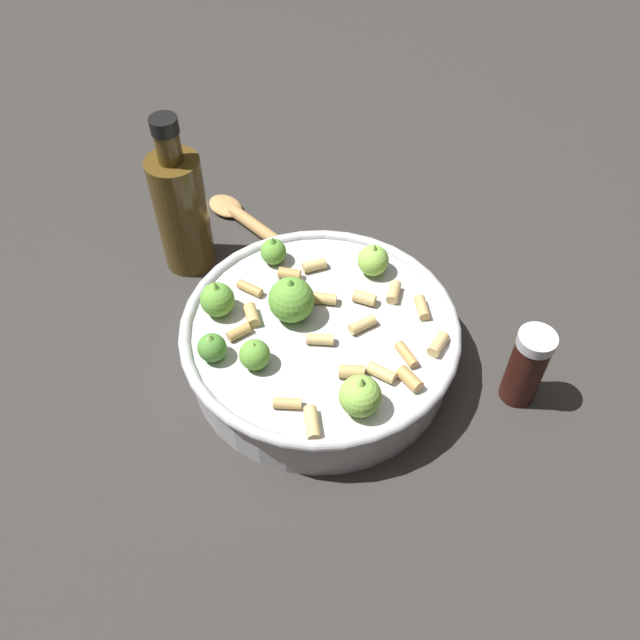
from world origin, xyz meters
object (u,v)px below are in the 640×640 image
object	(u,v)px
cooking_pan	(319,339)
olive_oil_bottle	(181,209)
wooden_spoon	(260,230)
pepper_shaker	(527,367)

from	to	relation	value
cooking_pan	olive_oil_bottle	bearing A→B (deg)	-65.06
cooking_pan	wooden_spoon	xyz separation A→B (m)	(-0.00, -0.21, -0.03)
cooking_pan	pepper_shaker	distance (m)	0.21
olive_oil_bottle	cooking_pan	bearing A→B (deg)	114.94
olive_oil_bottle	wooden_spoon	bearing A→B (deg)	-171.12
cooking_pan	wooden_spoon	distance (m)	0.22
pepper_shaker	cooking_pan	bearing A→B (deg)	-32.29
olive_oil_bottle	wooden_spoon	distance (m)	0.12
cooking_pan	wooden_spoon	size ratio (longest dim) A/B	1.36
pepper_shaker	olive_oil_bottle	world-z (taller)	olive_oil_bottle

